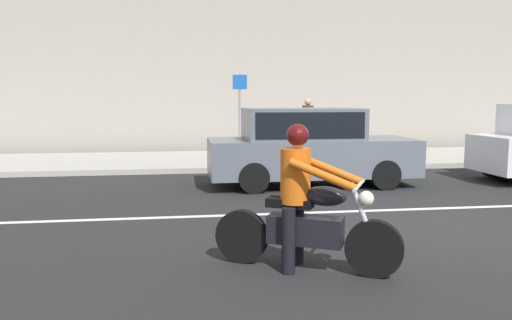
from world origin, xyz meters
The scene contains 7 objects.
ground_plane centered at (0.00, 0.00, 0.00)m, with size 80.00×80.00×0.00m, color black.
sidewalk_slab centered at (0.00, 8.00, 0.07)m, with size 40.00×4.40×0.14m, color #A8A399.
lane_marking_stripe centered at (0.88, 0.90, 0.00)m, with size 18.00×0.14×0.01m, color silver.
motorcycle_with_rider_orange_stripe centered at (-2.55, -1.90, 0.67)m, with size 1.97×1.14×1.65m.
parked_sedan_slate_gray centered at (-1.12, 3.63, 0.88)m, with size 4.55×1.82×1.72m.
street_sign_post centered at (-2.09, 8.38, 1.68)m, with size 0.44×0.08×2.54m.
pedestrian_bystander centered at (-0.14, 7.56, 1.19)m, with size 0.34×0.34×1.80m.
Camera 1 is at (-3.91, -7.41, 1.93)m, focal length 35.98 mm.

